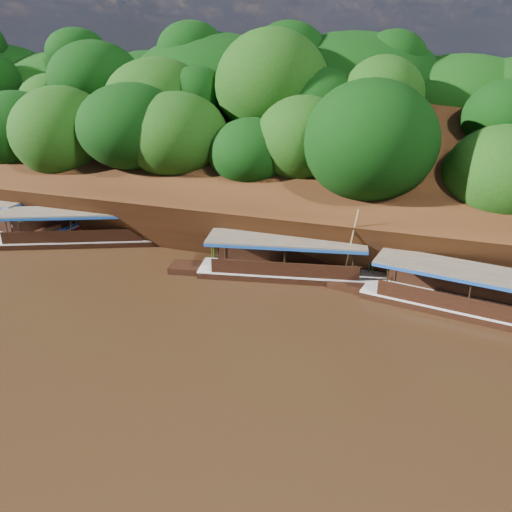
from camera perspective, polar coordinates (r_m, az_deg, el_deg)
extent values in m
plane|color=black|center=(24.81, -3.01, -9.66)|extent=(160.00, 160.00, 0.00)
cube|color=black|center=(37.54, 6.18, 7.47)|extent=(120.00, 16.12, 13.64)
cube|color=black|center=(47.92, 8.83, 6.33)|extent=(120.00, 24.00, 12.00)
ellipsoid|color=#0E420B|center=(56.40, -24.37, 16.44)|extent=(20.00, 10.00, 8.00)
ellipsoid|color=#0E420B|center=(38.39, -3.00, 7.91)|extent=(18.00, 8.00, 6.40)
ellipsoid|color=#0E420B|center=(43.30, 8.78, 17.04)|extent=(24.00, 11.00, 8.40)
cube|color=black|center=(29.48, 24.56, -6.30)|extent=(13.20, 4.24, 0.92)
cube|color=silver|center=(29.29, 24.70, -5.54)|extent=(13.21, 4.31, 0.10)
cube|color=brown|center=(28.49, 23.74, -1.66)|extent=(10.47, 4.13, 0.12)
cube|color=#174597|center=(28.53, 23.70, -1.88)|extent=(10.47, 4.13, 0.18)
cube|color=black|center=(31.37, 4.77, -2.41)|extent=(12.55, 4.64, 0.93)
cube|color=silver|center=(31.19, 4.80, -1.67)|extent=(12.56, 4.71, 0.10)
cube|color=black|center=(31.54, 17.51, -1.87)|extent=(3.20, 2.24, 1.74)
cube|color=#174597|center=(31.57, 18.95, -1.42)|extent=(1.84, 2.03, 0.63)
cube|color=#AB131E|center=(31.71, 18.87, -2.00)|extent=(1.84, 2.03, 0.63)
cube|color=brown|center=(30.45, 3.47, 1.90)|extent=(9.99, 4.45, 0.12)
cube|color=#174597|center=(30.50, 3.47, 1.68)|extent=(9.99, 4.45, 0.19)
cylinder|color=tan|center=(29.76, 10.81, 1.54)|extent=(0.75, 1.09, 4.40)
cube|color=black|center=(38.68, -18.47, 1.41)|extent=(13.27, 7.40, 0.92)
cube|color=silver|center=(38.53, -18.55, 2.02)|extent=(13.29, 7.46, 0.10)
cube|color=black|center=(37.23, -7.24, 2.79)|extent=(3.58, 2.80, 1.81)
cube|color=#174597|center=(37.09, -5.96, 3.28)|extent=(2.21, 2.26, 0.68)
cube|color=#AB131E|center=(37.20, -5.94, 2.77)|extent=(2.21, 2.26, 0.68)
cube|color=brown|center=(38.14, -20.15, 4.81)|extent=(10.72, 6.55, 0.12)
cube|color=#174597|center=(38.17, -20.13, 4.64)|extent=(10.72, 6.55, 0.18)
cylinder|color=tan|center=(36.75, -12.90, 5.67)|extent=(0.79, 1.38, 4.63)
cube|color=black|center=(39.89, -21.74, 2.73)|extent=(2.97, 1.81, 1.77)
cube|color=#174597|center=(39.29, -20.96, 3.05)|extent=(1.55, 1.85, 0.64)
cube|color=#AB131E|center=(39.41, -20.89, 2.55)|extent=(1.55, 1.85, 0.64)
cone|color=#305E17|center=(42.39, -25.21, 3.38)|extent=(1.50, 1.50, 1.62)
cone|color=#305E17|center=(38.48, -16.38, 3.20)|extent=(1.50, 1.50, 2.06)
cone|color=#305E17|center=(34.01, -4.66, 0.83)|extent=(1.50, 1.50, 1.30)
cone|color=#305E17|center=(32.49, 5.49, 0.16)|extent=(1.50, 1.50, 1.75)
cone|color=#305E17|center=(31.51, 13.97, -0.79)|extent=(1.50, 1.50, 2.14)
cone|color=#305E17|center=(31.46, 26.63, -3.32)|extent=(1.50, 1.50, 1.51)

